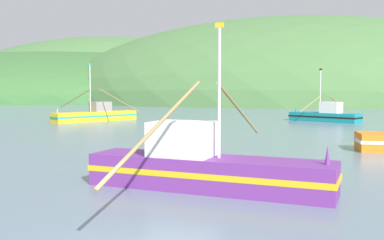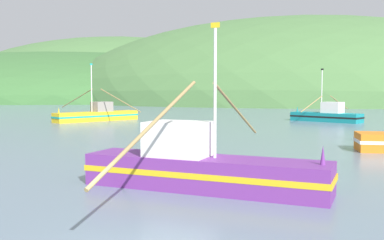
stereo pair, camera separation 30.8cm
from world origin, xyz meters
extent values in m
ellipsoid|color=#47703D|center=(28.05, 144.47, 0.00)|extent=(157.40, 125.92, 53.93)
ellipsoid|color=#386633|center=(-61.73, 174.60, 0.00)|extent=(191.85, 153.48, 37.05)
ellipsoid|color=#47703D|center=(-50.10, 214.75, 0.00)|extent=(165.51, 132.40, 58.74)
cube|color=gold|center=(-13.18, 45.55, 0.58)|extent=(9.07, 9.56, 1.17)
cube|color=teal|center=(-13.18, 45.55, 0.64)|extent=(9.16, 9.65, 0.21)
cone|color=gold|center=(-16.68, 41.78, 1.52)|extent=(0.28, 0.28, 0.70)
cube|color=gray|center=(-12.68, 46.09, 1.78)|extent=(2.86, 2.88, 1.24)
cylinder|color=silver|center=(-13.66, 45.03, 4.05)|extent=(0.12, 0.12, 5.78)
cube|color=teal|center=(-13.66, 45.03, 7.06)|extent=(0.27, 0.28, 0.20)
cylinder|color=#997F4C|center=(-9.47, 42.11, 2.73)|extent=(6.05, 5.63, 2.65)
cylinder|color=#997F4C|center=(-16.88, 48.99, 2.73)|extent=(6.05, 5.63, 2.65)
cube|color=#147F84|center=(15.28, 46.32, 0.55)|extent=(8.14, 7.26, 1.09)
cube|color=black|center=(15.28, 46.32, 0.60)|extent=(8.22, 7.33, 0.20)
cone|color=#147F84|center=(12.22, 48.82, 1.44)|extent=(0.28, 0.28, 0.70)
cube|color=silver|center=(15.93, 45.78, 1.76)|extent=(2.89, 2.82, 1.33)
cylinder|color=silver|center=(14.81, 46.70, 3.70)|extent=(0.12, 0.12, 5.22)
cube|color=black|center=(14.81, 46.70, 6.43)|extent=(0.30, 0.25, 0.20)
cylinder|color=#997F4C|center=(12.98, 43.51, 2.26)|extent=(3.23, 3.91, 1.85)
cylinder|color=#997F4C|center=(17.58, 49.13, 2.26)|extent=(3.23, 3.91, 1.85)
cube|color=#6B2D84|center=(1.82, 7.89, 0.65)|extent=(10.08, 5.29, 1.30)
cube|color=gold|center=(1.82, 7.89, 0.72)|extent=(10.18, 5.34, 0.23)
cone|color=#6B2D84|center=(6.13, 6.40, 1.65)|extent=(0.25, 0.25, 0.70)
cube|color=silver|center=(0.77, 8.25, 2.00)|extent=(3.00, 2.66, 1.39)
cylinder|color=silver|center=(2.24, 7.75, 3.84)|extent=(0.12, 0.12, 5.07)
cube|color=gold|center=(2.24, 7.75, 6.49)|extent=(0.35, 0.15, 0.20)
cylinder|color=#997F4C|center=(3.27, 12.08, 2.94)|extent=(2.32, 6.41, 2.78)
cylinder|color=#997F4C|center=(0.37, 3.70, 2.94)|extent=(2.32, 6.41, 2.78)
camera|label=1|loc=(2.20, -9.90, 4.03)|focal=42.09mm
camera|label=2|loc=(2.51, -9.88, 4.03)|focal=42.09mm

